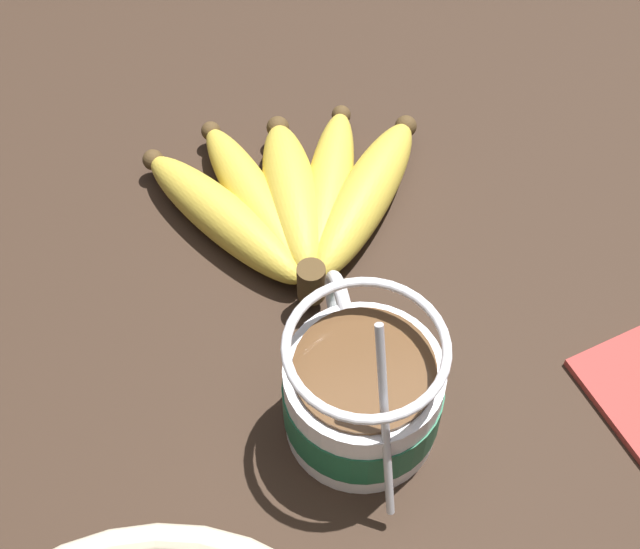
% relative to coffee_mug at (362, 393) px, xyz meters
% --- Properties ---
extents(table, '(1.17, 1.17, 0.03)m').
position_rel_coffee_mug_xyz_m(table, '(0.09, -0.03, -0.05)').
color(table, '#332319').
rests_on(table, ground).
extents(coffee_mug, '(0.16, 0.10, 0.14)m').
position_rel_coffee_mug_xyz_m(coffee_mug, '(0.00, 0.00, 0.00)').
color(coffee_mug, silver).
rests_on(coffee_mug, table).
extents(banana_bunch, '(0.19, 0.23, 0.04)m').
position_rel_coffee_mug_xyz_m(banana_bunch, '(0.18, 0.00, -0.02)').
color(banana_bunch, '#4C381E').
rests_on(banana_bunch, table).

